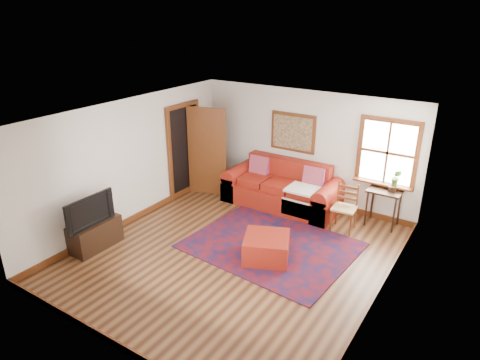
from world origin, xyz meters
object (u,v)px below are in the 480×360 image
Objects in this scene: red_leather_sofa at (282,191)px; side_table at (384,196)px; ladder_back_chair at (345,205)px; red_ottoman at (266,248)px; media_cabinet at (95,234)px.

red_leather_sofa reaches higher than side_table.
red_leather_sofa is 2.68× the size of ladder_back_chair.
ladder_back_chair is (-0.58, -0.57, -0.13)m from side_table.
red_leather_sofa is 3.29× the size of side_table.
side_table is at bearing 36.97° from red_ottoman.
media_cabinet is (-2.81, -1.35, 0.04)m from red_ottoman.
red_leather_sofa reaches higher than red_ottoman.
red_leather_sofa is at bearing 168.19° from ladder_back_chair.
red_leather_sofa is at bearing 87.16° from red_ottoman.
red_leather_sofa is 1.58m from ladder_back_chair.
red_leather_sofa is 2.26m from red_ottoman.
media_cabinet is (-3.55, -3.13, -0.25)m from ladder_back_chair.
ladder_back_chair reaches higher than red_ottoman.
ladder_back_chair is (0.74, 1.78, 0.29)m from red_ottoman.
ladder_back_chair is at bearing -135.83° from side_table.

